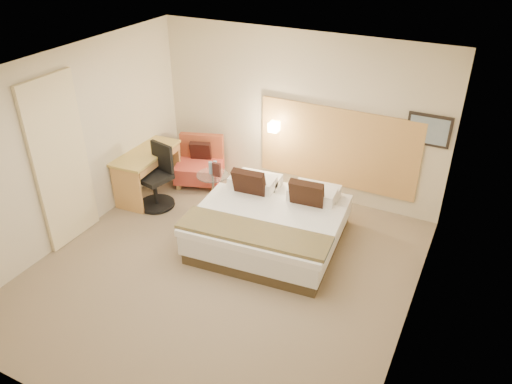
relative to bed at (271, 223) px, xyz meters
The scene contains 20 objects.
floor 1.02m from the bed, 107.02° to the right, with size 4.80×5.00×0.02m, color #7C6A54.
ceiling 2.58m from the bed, 107.02° to the right, with size 4.80×5.00×0.02m, color white.
wall_back 1.92m from the bed, 100.02° to the left, with size 4.80×0.02×2.70m, color beige.
wall_front 3.59m from the bed, 94.69° to the right, with size 4.80×0.02×2.70m, color beige.
wall_left 3.03m from the bed, 161.15° to the right, with size 0.02×5.00×2.70m, color beige.
wall_right 2.54m from the bed, 23.35° to the right, with size 0.02×5.00×2.70m, color beige.
headboard_panel 1.73m from the bed, 74.89° to the left, with size 2.60×0.04×1.30m, color tan.
art_frame 2.62m from the bed, 41.92° to the left, with size 0.62×0.03×0.47m, color black.
art_canvas 2.61m from the bed, 41.55° to the left, with size 0.54×0.01×0.39m, color gray.
lamp_arm 1.83m from the bed, 112.81° to the left, with size 0.02×0.02×0.12m, color silver.
lamp_shade 1.78m from the bed, 113.66° to the left, with size 0.15×0.15×0.15m, color #F7E5C0.
curtain 3.03m from the bed, 156.13° to the right, with size 0.06×0.90×2.42m, color beige.
bottle_a 1.44m from the bed, 158.36° to the left, with size 0.06×0.06×0.21m, color #7FA6C4.
bottle_b 1.41m from the bed, 155.36° to the left, with size 0.06×0.06×0.21m, color #93BBE4.
menu_folder 1.32m from the bed, 157.37° to the left, with size 0.13×0.05×0.23m, color #381917.
bed is the anchor object (origin of this frame).
lounge_chair 2.19m from the bed, 149.82° to the left, with size 0.94×0.88×0.81m.
side_table 1.35m from the bed, 158.49° to the left, with size 0.52×0.52×0.57m.
desk 2.44m from the bed, behind, with size 0.66×1.30×0.79m.
desk_chair 2.08m from the bed, behind, with size 0.70×0.70×1.03m.
Camera 1 is at (2.77, -4.51, 4.31)m, focal length 35.00 mm.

